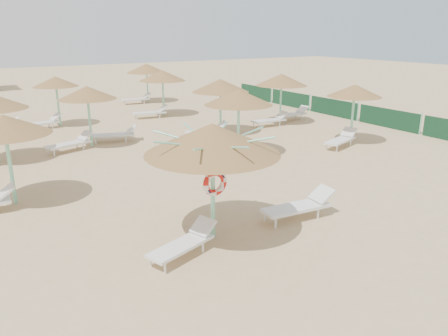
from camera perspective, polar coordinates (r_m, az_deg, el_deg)
ground at (r=11.49m, az=0.03°, el=-7.90°), size 120.00×120.00×0.00m
main_palapa at (r=10.18m, az=-1.53°, el=3.77°), size 3.22×3.22×2.89m
lounger_main_a at (r=10.11m, az=-5.17°, el=-9.70°), size 1.89×1.10×0.66m
lounger_main_b at (r=12.15m, az=9.92°, el=-4.86°), size 2.14×0.80×0.76m
palapa_field at (r=21.91m, az=-9.72°, el=10.37°), size 19.15×18.97×2.72m
windbreak_fence at (r=27.41m, az=14.16°, el=7.65°), size 0.08×19.84×1.10m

